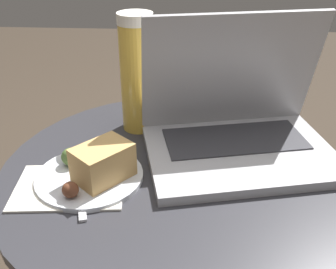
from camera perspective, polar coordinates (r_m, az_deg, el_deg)
name	(u,v)px	position (r m, az deg, el deg)	size (l,w,h in m)	color
table	(176,223)	(0.81, 1.15, -12.66)	(0.65, 0.65, 0.51)	#515156
napkin	(70,187)	(0.70, -14.03, -7.34)	(0.20, 0.15, 0.00)	silver
laptop	(237,125)	(0.77, 9.97, 1.36)	(0.40, 0.32, 0.26)	#B2B2B7
beer_glass	(137,74)	(0.82, -4.51, 8.77)	(0.07, 0.07, 0.25)	gold
snack_plate	(95,168)	(0.70, -10.59, -4.81)	(0.19, 0.19, 0.07)	silver
fork	(81,185)	(0.70, -12.55, -7.16)	(0.06, 0.16, 0.00)	silver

